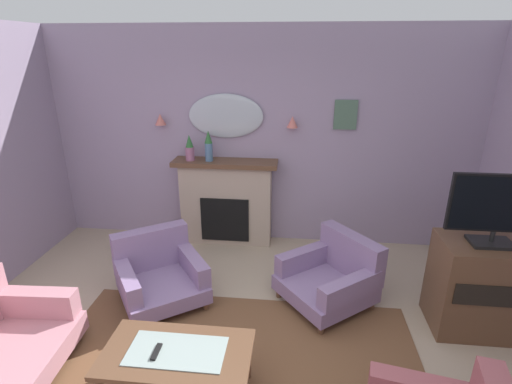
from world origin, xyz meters
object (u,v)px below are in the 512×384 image
object	(u,v)px
mantel_vase_left	(190,148)
framed_picture	(346,115)
fireplace	(226,203)
wall_sconce_left	(160,119)
tv_remote	(156,352)
armchair_in_corner	(332,275)
wall_sconce_right	(292,122)
mantel_vase_right	(209,146)
tv_flatscreen	(499,208)
wall_mirror	(226,116)
armchair_near_fireplace	(159,273)
tv_cabinet	(479,286)
coffee_table	(177,357)

from	to	relation	value
mantel_vase_left	framed_picture	world-z (taller)	framed_picture
fireplace	wall_sconce_left	distance (m)	1.38
tv_remote	armchair_in_corner	xyz separation A→B (m)	(1.38, 1.40, -0.15)
mantel_vase_left	wall_sconce_right	world-z (taller)	wall_sconce_right
mantel_vase_right	tv_flatscreen	size ratio (longest dim) A/B	0.47
fireplace	wall_sconce_right	distance (m)	1.38
wall_sconce_right	armchair_in_corner	size ratio (longest dim) A/B	0.12
wall_mirror	armchair_near_fireplace	bearing A→B (deg)	-107.75
wall_sconce_right	wall_mirror	bearing A→B (deg)	176.63
fireplace	wall_sconce_right	world-z (taller)	wall_sconce_right
armchair_in_corner	wall_sconce_left	bearing A→B (deg)	149.27
fireplace	mantel_vase_right	size ratio (longest dim) A/B	3.46
wall_sconce_left	tv_cabinet	xyz separation A→B (m)	(3.50, -1.57, -1.21)
wall_sconce_left	armchair_near_fireplace	size ratio (longest dim) A/B	0.12
mantel_vase_left	wall_sconce_right	bearing A→B (deg)	5.27
mantel_vase_left	wall_sconce_left	bearing A→B (deg)	163.30
framed_picture	coffee_table	size ratio (longest dim) A/B	0.33
tv_cabinet	tv_flatscreen	world-z (taller)	tv_flatscreen
wall_mirror	wall_sconce_right	bearing A→B (deg)	-3.37
wall_sconce_right	mantel_vase_left	bearing A→B (deg)	-174.73
mantel_vase_right	armchair_in_corner	distance (m)	2.20
wall_sconce_right	armchair_near_fireplace	bearing A→B (deg)	-132.53
wall_mirror	mantel_vase_right	bearing A→B (deg)	-139.64
mantel_vase_left	wall_mirror	world-z (taller)	wall_mirror
fireplace	tv_flatscreen	distance (m)	3.12
fireplace	coffee_table	world-z (taller)	fireplace
wall_mirror	armchair_in_corner	distance (m)	2.36
tv_remote	armchair_in_corner	distance (m)	1.97
fireplace	framed_picture	distance (m)	1.91
mantel_vase_left	armchair_in_corner	xyz separation A→B (m)	(1.79, -1.18, -1.01)
coffee_table	armchair_near_fireplace	distance (m)	1.34
coffee_table	tv_flatscreen	size ratio (longest dim) A/B	1.31
mantel_vase_left	tv_cabinet	size ratio (longest dim) A/B	0.37
mantel_vase_left	framed_picture	distance (m)	2.01
mantel_vase_right	tv_remote	size ratio (longest dim) A/B	2.46
wall_mirror	wall_sconce_left	world-z (taller)	wall_mirror
wall_sconce_left	tv_cabinet	distance (m)	4.02
fireplace	tv_remote	size ratio (longest dim) A/B	8.50
wall_sconce_left	wall_mirror	bearing A→B (deg)	3.37
wall_sconce_left	framed_picture	world-z (taller)	framed_picture
fireplace	wall_mirror	world-z (taller)	wall_mirror
wall_mirror	armchair_in_corner	world-z (taller)	wall_mirror
mantel_vase_right	tv_remote	xyz separation A→B (m)	(0.16, -2.58, -0.91)
wall_mirror	wall_sconce_right	xyz separation A→B (m)	(0.85, -0.05, -0.05)
framed_picture	tv_flatscreen	distance (m)	2.07
tv_cabinet	framed_picture	bearing A→B (deg)	125.30
mantel_vase_right	framed_picture	xyz separation A→B (m)	(1.70, 0.18, 0.39)
wall_sconce_left	wall_sconce_right	world-z (taller)	same
fireplace	coffee_table	size ratio (longest dim) A/B	1.24
wall_mirror	wall_sconce_right	size ratio (longest dim) A/B	6.86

